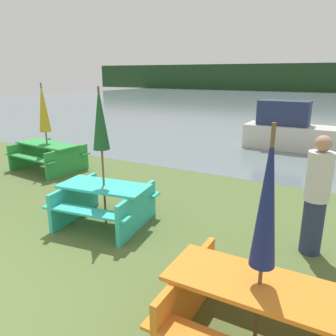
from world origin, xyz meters
name	(u,v)px	position (x,y,z in m)	size (l,w,h in m)	color
water	(304,103)	(0.00, 31.70, 0.00)	(60.00, 50.00, 0.00)	slate
far_treeline	(325,78)	(0.00, 51.70, 2.00)	(80.00, 1.60, 4.00)	#1E3D1E
picnic_table_orange	(257,310)	(3.44, 1.54, 0.45)	(1.75, 1.39, 0.74)	orange
picnic_table_teal	(105,200)	(0.36, 3.03, 0.44)	(1.73, 1.58, 0.73)	#33B7A8
picnic_table_green	(48,154)	(-3.22, 4.93, 0.46)	(1.96, 1.52, 0.75)	green
umbrella_navy	(267,200)	(3.44, 1.54, 1.56)	(0.23, 0.23, 2.22)	brown
umbrella_darkgreen	(100,120)	(0.36, 3.03, 1.85)	(0.28, 0.28, 2.40)	brown
umbrella_gold	(43,108)	(-3.22, 4.93, 1.71)	(0.31, 0.31, 2.36)	brown
boat	(298,132)	(2.40, 11.02, 0.62)	(3.92, 1.24, 1.68)	beige
person	(316,196)	(3.68, 3.75, 0.90)	(0.36, 0.36, 1.78)	#283351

